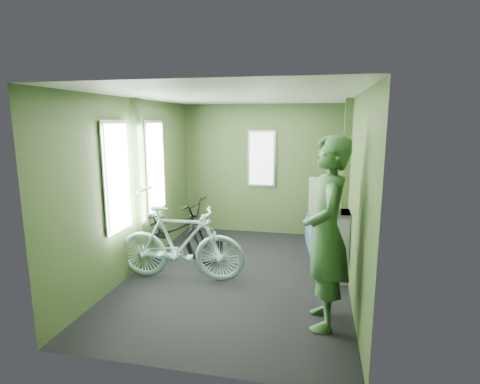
{
  "coord_description": "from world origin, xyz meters",
  "views": [
    {
      "loc": [
        0.98,
        -4.57,
        2.01
      ],
      "look_at": [
        0.0,
        0.1,
        1.1
      ],
      "focal_mm": 28.0,
      "sensor_mm": 36.0,
      "label": 1
    }
  ],
  "objects_px": {
    "bicycle_black": "(170,259)",
    "bicycle_mint": "(182,280)",
    "bench_seat": "(326,231)",
    "passenger": "(326,233)",
    "waste_box": "(337,246)"
  },
  "relations": [
    {
      "from": "bicycle_black",
      "to": "waste_box",
      "type": "height_order",
      "value": "waste_box"
    },
    {
      "from": "passenger",
      "to": "waste_box",
      "type": "xyz_separation_m",
      "value": [
        0.18,
        1.13,
        -0.5
      ]
    },
    {
      "from": "bicycle_black",
      "to": "passenger",
      "type": "bearing_deg",
      "value": -109.3
    },
    {
      "from": "bicycle_black",
      "to": "bicycle_mint",
      "type": "relative_size",
      "value": 1.08
    },
    {
      "from": "bicycle_black",
      "to": "bicycle_mint",
      "type": "height_order",
      "value": "bicycle_mint"
    },
    {
      "from": "passenger",
      "to": "bench_seat",
      "type": "bearing_deg",
      "value": 174.44
    },
    {
      "from": "bicycle_black",
      "to": "bicycle_mint",
      "type": "bearing_deg",
      "value": -134.54
    },
    {
      "from": "waste_box",
      "to": "bench_seat",
      "type": "relative_size",
      "value": 0.91
    },
    {
      "from": "bicycle_black",
      "to": "bench_seat",
      "type": "bearing_deg",
      "value": -54.43
    },
    {
      "from": "bench_seat",
      "to": "bicycle_mint",
      "type": "bearing_deg",
      "value": -145.63
    },
    {
      "from": "bench_seat",
      "to": "bicycle_black",
      "type": "bearing_deg",
      "value": -164.45
    },
    {
      "from": "bicycle_mint",
      "to": "bench_seat",
      "type": "bearing_deg",
      "value": -51.32
    },
    {
      "from": "bicycle_black",
      "to": "passenger",
      "type": "xyz_separation_m",
      "value": [
        2.19,
        -1.37,
        0.94
      ]
    },
    {
      "from": "bicycle_mint",
      "to": "bench_seat",
      "type": "distance_m",
      "value": 2.46
    },
    {
      "from": "bench_seat",
      "to": "passenger",
      "type": "bearing_deg",
      "value": -99.05
    }
  ]
}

